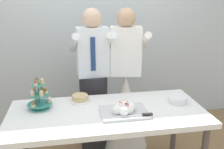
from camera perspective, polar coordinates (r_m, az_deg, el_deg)
name	(u,v)px	position (r m, az deg, el deg)	size (l,w,h in m)	color
rear_wall	(91,21)	(3.48, -4.75, 12.02)	(5.20, 0.10, 2.90)	silver
dessert_table	(108,118)	(2.36, -1.02, -9.87)	(1.80, 0.80, 0.78)	white
cupcake_stand	(39,96)	(2.43, -16.14, -4.72)	(0.23, 0.23, 0.31)	teal
main_cake_tray	(124,109)	(2.27, 2.75, -7.88)	(0.44, 0.31, 0.12)	silver
plate_stack	(177,99)	(2.57, 14.58, -5.47)	(0.19, 0.19, 0.07)	white
round_cake	(80,98)	(2.55, -7.24, -5.34)	(0.24, 0.24, 0.06)	white
person_groom	(93,90)	(2.90, -4.22, -3.46)	(0.48, 0.51, 1.66)	#232328
person_bride	(125,101)	(3.00, 2.95, -6.07)	(0.57, 0.56, 1.66)	white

